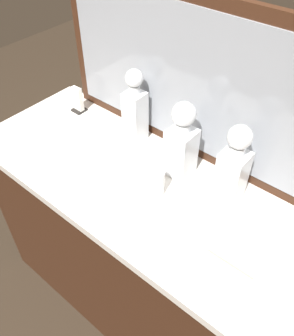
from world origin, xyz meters
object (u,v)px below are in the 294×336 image
at_px(silver_brush_far_right, 235,256).
at_px(napkin_holder, 78,101).
at_px(crystal_decanter_far_left, 232,171).
at_px(crystal_decanter_far_right, 135,113).
at_px(crystal_tumbler_center, 154,183).
at_px(crystal_decanter_center, 181,147).

relative_size(silver_brush_far_right, napkin_holder, 1.41).
relative_size(crystal_decanter_far_left, napkin_holder, 2.56).
height_order(crystal_decanter_far_right, napkin_holder, crystal_decanter_far_right).
relative_size(crystal_decanter_far_right, crystal_tumbler_center, 3.05).
height_order(crystal_decanter_far_left, crystal_tumbler_center, crystal_decanter_far_left).
height_order(crystal_decanter_far_left, crystal_decanter_far_right, crystal_decanter_far_right).
relative_size(crystal_decanter_far_right, silver_brush_far_right, 1.88).
distance_m(crystal_decanter_far_left, crystal_decanter_center, 0.19).
bearing_deg(crystal_tumbler_center, silver_brush_far_right, -8.54).
bearing_deg(crystal_decanter_far_left, crystal_tumbler_center, -144.59).
relative_size(crystal_decanter_center, crystal_tumbler_center, 2.95).
bearing_deg(crystal_decanter_far_right, silver_brush_far_right, -21.71).
distance_m(crystal_decanter_center, silver_brush_far_right, 0.39).
height_order(crystal_decanter_center, crystal_tumbler_center, crystal_decanter_center).
xyz_separation_m(crystal_decanter_far_left, crystal_decanter_far_right, (-0.43, 0.04, 0.00)).
relative_size(crystal_decanter_far_left, crystal_tumbler_center, 2.95).
bearing_deg(crystal_decanter_far_left, crystal_decanter_center, -178.03).
relative_size(crystal_decanter_far_left, crystal_decanter_far_right, 0.97).
bearing_deg(silver_brush_far_right, crystal_decanter_far_left, 126.10).
height_order(silver_brush_far_right, napkin_holder, napkin_holder).
bearing_deg(silver_brush_far_right, napkin_holder, 166.30).
xyz_separation_m(crystal_decanter_far_left, crystal_tumbler_center, (-0.20, -0.14, -0.07)).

